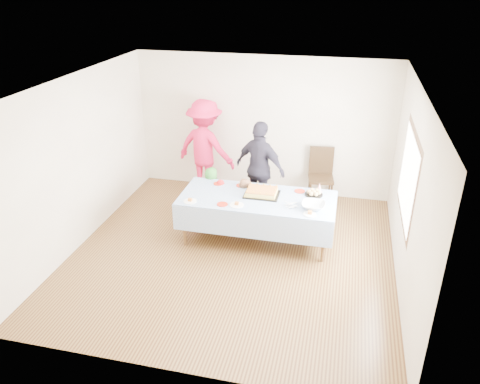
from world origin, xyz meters
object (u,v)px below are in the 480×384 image
object	(u,v)px
dining_chair	(321,172)
birthday_cake	(262,192)
adult_left	(205,148)
party_table	(257,200)

from	to	relation	value
dining_chair	birthday_cake	bearing A→B (deg)	-125.53
dining_chair	adult_left	size ratio (longest dim) A/B	0.56
birthday_cake	adult_left	world-z (taller)	adult_left
birthday_cake	adult_left	xyz separation A→B (m)	(-1.41, 1.47, 0.13)
birthday_cake	dining_chair	world-z (taller)	dining_chair
party_table	adult_left	xyz separation A→B (m)	(-1.36, 1.58, 0.23)
birthday_cake	adult_left	size ratio (longest dim) A/B	0.30
adult_left	party_table	bearing A→B (deg)	146.02
dining_chair	adult_left	xyz separation A→B (m)	(-2.26, -0.14, 0.36)
dining_chair	adult_left	distance (m)	2.29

